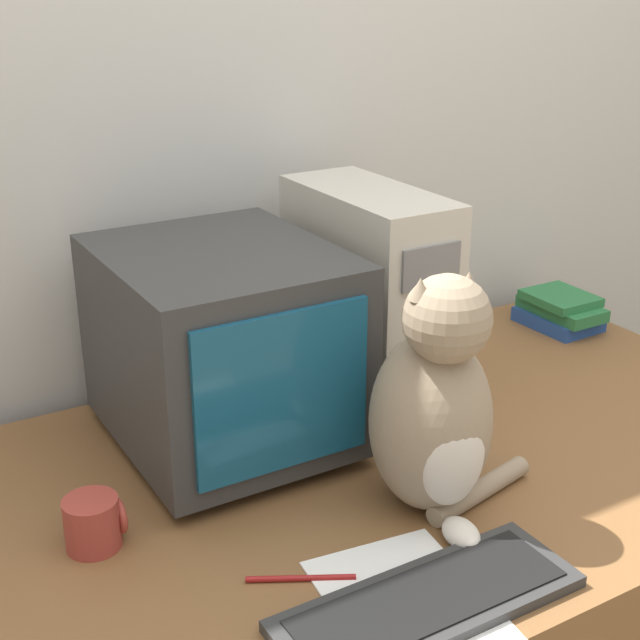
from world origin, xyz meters
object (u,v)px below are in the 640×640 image
(pen, at_px, (301,578))
(crt_monitor, at_px, (223,346))
(keyboard, at_px, (428,603))
(book_stack, at_px, (560,311))
(computer_tower, at_px, (367,296))
(cat, at_px, (435,410))
(mug, at_px, (94,523))

(pen, bearing_deg, crt_monitor, 79.14)
(keyboard, distance_m, book_stack, 1.10)
(computer_tower, relative_size, cat, 1.05)
(keyboard, bearing_deg, pen, 130.81)
(crt_monitor, bearing_deg, computer_tower, 6.06)
(cat, bearing_deg, pen, -157.86)
(book_stack, bearing_deg, computer_tower, -173.87)
(book_stack, bearing_deg, mug, -166.91)
(computer_tower, relative_size, pen, 2.98)
(book_stack, distance_m, mug, 1.27)
(book_stack, bearing_deg, cat, -147.98)
(computer_tower, distance_m, mug, 0.69)
(keyboard, xyz_separation_m, pen, (-0.12, 0.14, -0.01))
(crt_monitor, xyz_separation_m, mug, (-0.30, -0.19, -0.15))
(computer_tower, xyz_separation_m, mug, (-0.63, -0.22, -0.17))
(keyboard, bearing_deg, crt_monitor, 94.13)
(crt_monitor, relative_size, keyboard, 1.04)
(keyboard, distance_m, pen, 0.18)
(keyboard, bearing_deg, computer_tower, 64.16)
(mug, bearing_deg, crt_monitor, 31.60)
(pen, xyz_separation_m, mug, (-0.22, 0.23, 0.04))
(cat, bearing_deg, book_stack, 42.50)
(crt_monitor, relative_size, cat, 1.12)
(computer_tower, distance_m, cat, 0.42)
(crt_monitor, relative_size, computer_tower, 1.07)
(cat, bearing_deg, mug, 171.20)
(mug, bearing_deg, keyboard, -46.94)
(mug, bearing_deg, book_stack, 13.09)
(crt_monitor, bearing_deg, pen, -100.86)
(computer_tower, bearing_deg, pen, -131.98)
(computer_tower, bearing_deg, book_stack, 6.13)
(crt_monitor, bearing_deg, mug, -148.40)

